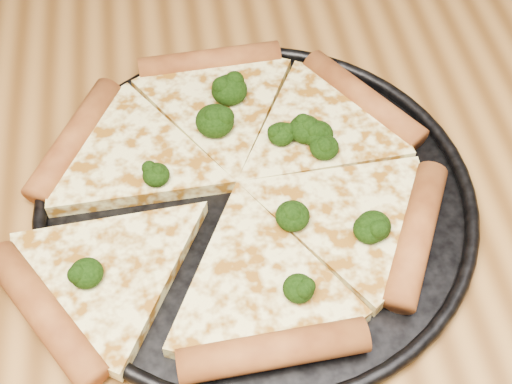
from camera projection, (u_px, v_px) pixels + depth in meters
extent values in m
cube|color=#9B662F|center=(178.00, 308.00, 0.57)|extent=(1.20, 0.90, 0.04)
cube|color=brown|center=(504.00, 162.00, 1.15)|extent=(0.06, 0.06, 0.71)
cylinder|color=black|center=(256.00, 201.00, 0.60)|extent=(0.37, 0.37, 0.01)
torus|color=black|center=(256.00, 196.00, 0.60)|extent=(0.38, 0.38, 0.01)
cylinder|color=#A55A29|center=(363.00, 99.00, 0.66)|extent=(0.10, 0.13, 0.03)
cylinder|color=#A55A29|center=(210.00, 62.00, 0.69)|extent=(0.14, 0.03, 0.03)
cylinder|color=#A55A29|center=(75.00, 139.00, 0.63)|extent=(0.09, 0.14, 0.03)
cylinder|color=#A55A29|center=(44.00, 313.00, 0.52)|extent=(0.10, 0.13, 0.03)
cylinder|color=#A55A29|center=(273.00, 351.00, 0.50)|extent=(0.14, 0.03, 0.03)
cylinder|color=#A55A29|center=(417.00, 233.00, 0.57)|extent=(0.09, 0.14, 0.03)
ellipsoid|color=black|center=(293.00, 216.00, 0.56)|extent=(0.03, 0.03, 0.02)
ellipsoid|color=black|center=(374.00, 226.00, 0.56)|extent=(0.03, 0.03, 0.02)
ellipsoid|color=black|center=(87.00, 273.00, 0.53)|extent=(0.03, 0.03, 0.02)
ellipsoid|color=black|center=(318.00, 134.00, 0.62)|extent=(0.03, 0.03, 0.02)
ellipsoid|color=black|center=(156.00, 175.00, 0.59)|extent=(0.02, 0.02, 0.02)
ellipsoid|color=black|center=(281.00, 134.00, 0.62)|extent=(0.02, 0.02, 0.02)
ellipsoid|color=black|center=(305.00, 129.00, 0.62)|extent=(0.03, 0.03, 0.02)
ellipsoid|color=black|center=(324.00, 147.00, 0.61)|extent=(0.03, 0.03, 0.02)
ellipsoid|color=black|center=(299.00, 288.00, 0.52)|extent=(0.02, 0.02, 0.02)
ellipsoid|color=black|center=(369.00, 229.00, 0.56)|extent=(0.03, 0.03, 0.02)
ellipsoid|color=black|center=(215.00, 121.00, 0.62)|extent=(0.04, 0.04, 0.03)
ellipsoid|color=black|center=(229.00, 90.00, 0.65)|extent=(0.03, 0.03, 0.03)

